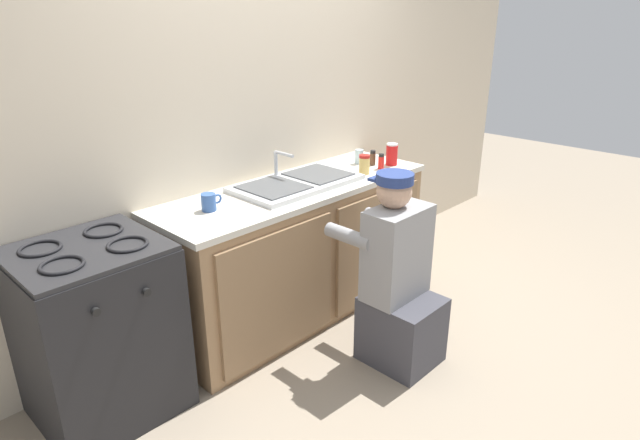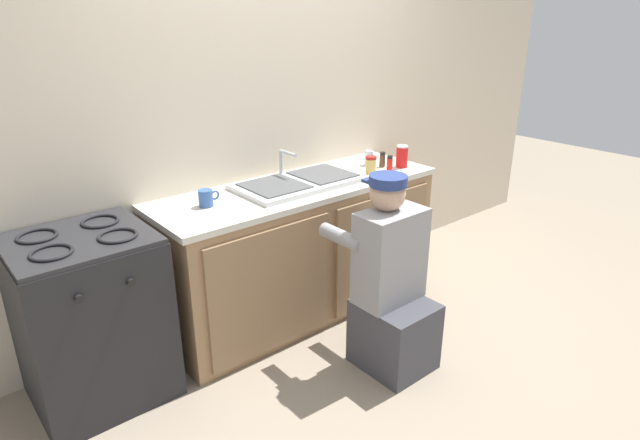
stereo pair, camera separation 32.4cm
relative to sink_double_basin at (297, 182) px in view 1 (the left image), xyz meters
The scene contains 13 objects.
ground_plane 0.95m from the sink_double_basin, 90.00° to the right, with size 12.00×12.00×0.00m, color gray.
back_wall 0.49m from the sink_double_basin, 90.00° to the left, with size 6.00×0.10×2.50m, color beige.
counter_cabinet 0.48m from the sink_double_basin, 90.00° to the right, with size 1.85×0.62×0.84m.
countertop 0.04m from the sink_double_basin, 90.00° to the right, with size 1.89×0.62×0.04m, color beige.
sink_double_basin is the anchor object (origin of this frame).
stove_range 1.40m from the sink_double_basin, behind, with size 0.65×0.62×0.91m.
plumber_person 0.90m from the sink_double_basin, 88.49° to the right, with size 0.42×0.61×1.10m.
condiment_jar 0.51m from the sink_double_basin, 16.33° to the right, with size 0.07×0.07×0.13m.
water_glass 0.66m from the sink_double_basin, ahead, with size 0.06×0.06×0.10m.
coffee_mug 0.63m from the sink_double_basin, behind, with size 0.13×0.08×0.09m.
spice_bottle_pepper 0.69m from the sink_double_basin, ahead, with size 0.04×0.04×0.10m.
spice_bottle_red 0.68m from the sink_double_basin, 12.62° to the right, with size 0.04×0.04×0.10m.
soda_cup_red 0.80m from the sink_double_basin, 10.03° to the right, with size 0.08×0.08×0.15m.
Camera 1 is at (-2.18, -1.99, 1.90)m, focal length 30.00 mm.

